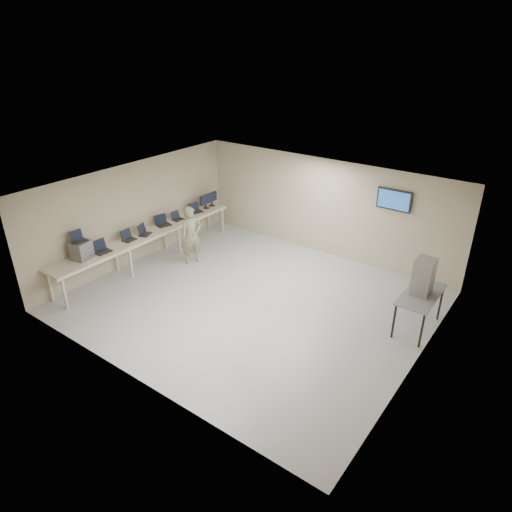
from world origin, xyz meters
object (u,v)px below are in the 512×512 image
Objects in this scene: soldier at (192,235)px; side_table at (421,296)px; equipment_box at (81,250)px; workbench at (148,235)px.

side_table is (6.20, 0.54, -0.02)m from soldier.
equipment_box is at bearing -155.65° from side_table.
workbench is at bearing -170.04° from side_table.
side_table is at bearing -61.91° from soldier.
soldier reaches higher than equipment_box.
equipment_box reaches higher than side_table.
side_table is (7.25, 3.28, -0.32)m from equipment_box.
soldier is 6.23m from side_table.
workbench is 4.07× the size of side_table.
workbench is at bearing 149.26° from soldier.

